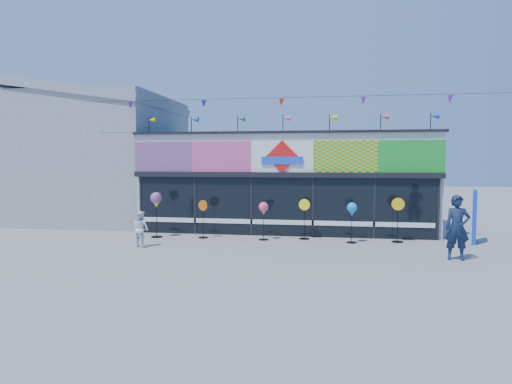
% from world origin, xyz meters
% --- Properties ---
extents(ground, '(80.00, 80.00, 0.00)m').
position_xyz_m(ground, '(0.00, 0.00, 0.00)').
color(ground, gray).
rests_on(ground, ground).
extents(kite_shop, '(16.00, 5.70, 5.31)m').
position_xyz_m(kite_shop, '(0.00, 5.94, 2.05)').
color(kite_shop, silver).
rests_on(kite_shop, ground).
extents(neighbour_building, '(8.18, 7.20, 6.87)m').
position_xyz_m(neighbour_building, '(-10.00, 7.00, 3.20)').
color(neighbour_building, '#9FA1A4').
rests_on(neighbour_building, ground).
extents(blue_sign, '(0.41, 0.95, 1.90)m').
position_xyz_m(blue_sign, '(6.95, 3.02, 0.95)').
color(blue_sign, blue).
rests_on(blue_sign, ground).
extents(spinner_0, '(0.44, 0.44, 1.74)m').
position_xyz_m(spinner_0, '(-4.73, 2.37, 1.39)').
color(spinner_0, black).
rests_on(spinner_0, ground).
extents(spinner_1, '(0.39, 0.37, 1.45)m').
position_xyz_m(spinner_1, '(-2.92, 2.51, 0.77)').
color(spinner_1, black).
rests_on(spinner_1, ground).
extents(spinner_2, '(0.36, 0.36, 1.42)m').
position_xyz_m(spinner_2, '(-0.58, 2.44, 1.14)').
color(spinner_2, black).
rests_on(spinner_2, ground).
extents(spinner_3, '(0.42, 0.39, 1.52)m').
position_xyz_m(spinner_3, '(0.90, 2.86, 0.80)').
color(spinner_3, black).
rests_on(spinner_3, ground).
extents(spinner_4, '(0.37, 0.37, 1.46)m').
position_xyz_m(spinner_4, '(2.62, 2.34, 1.17)').
color(spinner_4, black).
rests_on(spinner_4, ground).
extents(spinner_5, '(0.45, 0.41, 1.61)m').
position_xyz_m(spinner_5, '(4.27, 2.74, 0.85)').
color(spinner_5, black).
rests_on(spinner_5, ground).
extents(adult_man, '(0.72, 0.49, 1.94)m').
position_xyz_m(adult_man, '(5.57, -0.03, 0.97)').
color(adult_man, '#13203C').
rests_on(adult_man, ground).
extents(child, '(0.69, 0.57, 1.24)m').
position_xyz_m(child, '(-4.55, 0.48, 0.62)').
color(child, white).
rests_on(child, ground).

